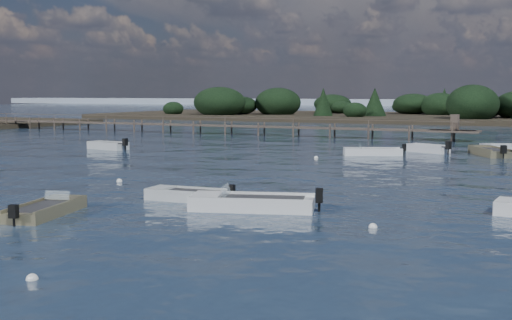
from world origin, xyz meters
The scene contains 15 objects.
ground centered at (0.00, 60.00, 0.00)m, with size 400.00×400.00×0.00m, color #182638.
dinghy_extra_b centered at (8.54, 33.34, 0.18)m, with size 3.64×5.08×1.29m.
tender_far_grey centered at (-21.98, 25.52, 0.18)m, with size 4.17×2.05×1.32m.
tender_far_grey_b centered at (9.17, 37.41, 0.18)m, with size 3.75×2.47×1.27m.
dinghy_mid_white_a centered at (1.51, 4.49, 0.17)m, with size 5.58×3.23×1.28m.
dinghy_near_olive centered at (-5.45, 0.01, 0.14)m, with size 2.35×4.48×1.07m.
dinghy_mid_grey centered at (-2.07, 5.42, 0.14)m, with size 4.19×1.63×1.05m.
tender_far_white centered at (3.75, 34.00, 0.19)m, with size 3.80×2.81×1.32m.
dinghy_extra_a centered at (0.18, 29.77, 0.16)m, with size 4.81×3.08×1.20m.
buoy_a centered at (0.54, -7.03, 0.00)m, with size 0.32×0.32×0.32m, color white.
buoy_b centered at (7.00, 3.07, 0.00)m, with size 0.32×0.32×0.32m, color white.
buoy_c centered at (-8.72, 9.22, 0.00)m, with size 0.32×0.32×0.32m, color white.
buoy_e centered at (-3.10, 25.86, 0.00)m, with size 0.32×0.32×0.32m, color white.
jetty centered at (-21.74, 47.99, 0.98)m, with size 64.50×3.20×3.40m.
distant_haze centered at (-90.00, 230.00, 0.00)m, with size 280.00×20.00×2.40m, color #919FB3.
Camera 1 is at (12.60, -19.41, 4.83)m, focal length 45.00 mm.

